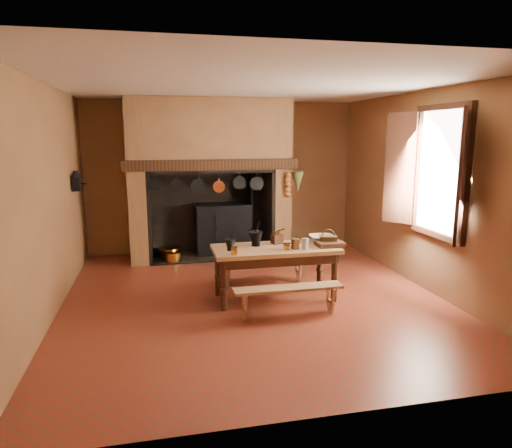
{
  "coord_description": "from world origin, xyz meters",
  "views": [
    {
      "loc": [
        -1.22,
        -5.79,
        2.18
      ],
      "look_at": [
        0.11,
        0.3,
        0.96
      ],
      "focal_mm": 32.0,
      "sensor_mm": 36.0,
      "label": 1
    }
  ],
  "objects": [
    {
      "name": "wall_coffee_mill",
      "position": [
        -2.42,
        1.55,
        1.52
      ],
      "size": [
        0.23,
        0.16,
        0.31
      ],
      "color": "black",
      "rests_on": "wall_left"
    },
    {
      "name": "work_table",
      "position": [
        0.28,
        -0.1,
        0.6
      ],
      "size": [
        1.66,
        0.74,
        0.72
      ],
      "color": "#B47E52",
      "rests_on": "floor"
    },
    {
      "name": "chimney_breast",
      "position": [
        -0.3,
        2.31,
        1.81
      ],
      "size": [
        2.95,
        0.96,
        2.8
      ],
      "color": "brown",
      "rests_on": "floor"
    },
    {
      "name": "wooden_tray",
      "position": [
        1.01,
        -0.21,
        0.75
      ],
      "size": [
        0.36,
        0.26,
        0.06
      ],
      "primitive_type": "cube",
      "rotation": [
        0.0,
        0.0,
        0.02
      ],
      "color": "#361B11",
      "rests_on": "work_table"
    },
    {
      "name": "bench_front",
      "position": [
        0.28,
        -0.74,
        0.28
      ],
      "size": [
        1.34,
        0.23,
        0.38
      ],
      "color": "#B47E52",
      "rests_on": "floor"
    },
    {
      "name": "bench_back",
      "position": [
        0.28,
        0.55,
        0.28
      ],
      "size": [
        1.33,
        0.23,
        0.37
      ],
      "color": "#B47E52",
      "rests_on": "floor"
    },
    {
      "name": "brass_mug_a",
      "position": [
        -0.31,
        -0.37,
        0.77
      ],
      "size": [
        0.1,
        0.1,
        0.1
      ],
      "primitive_type": "cylinder",
      "rotation": [
        0.0,
        0.0,
        -0.08
      ],
      "color": "#B37829",
      "rests_on": "work_table"
    },
    {
      "name": "iron_range",
      "position": [
        -0.04,
        2.45,
        0.48
      ],
      "size": [
        1.12,
        0.55,
        1.6
      ],
      "color": "black",
      "rests_on": "floor"
    },
    {
      "name": "ceiling",
      "position": [
        0.0,
        0.0,
        2.8
      ],
      "size": [
        5.5,
        5.5,
        0.0
      ],
      "primitive_type": "plane",
      "rotation": [
        3.14,
        0.0,
        0.0
      ],
      "color": "silver",
      "rests_on": "back_wall"
    },
    {
      "name": "brass_cup",
      "position": [
        0.4,
        -0.28,
        0.76
      ],
      "size": [
        0.12,
        0.12,
        0.09
      ],
      "primitive_type": "imported",
      "rotation": [
        0.0,
        0.0,
        -0.05
      ],
      "color": "#B37829",
      "rests_on": "work_table"
    },
    {
      "name": "wicker_basket",
      "position": [
        1.01,
        -0.14,
        0.79
      ],
      "size": [
        0.26,
        0.22,
        0.22
      ],
      "rotation": [
        0.0,
        0.0,
        -0.29
      ],
      "color": "#493316",
      "rests_on": "work_table"
    },
    {
      "name": "brass_mug_b",
      "position": [
        0.65,
        0.06,
        0.76
      ],
      "size": [
        0.09,
        0.09,
        0.08
      ],
      "primitive_type": "cylinder",
      "rotation": [
        0.0,
        0.0,
        0.38
      ],
      "color": "#B37829",
      "rests_on": "work_table"
    },
    {
      "name": "mixing_bowl",
      "position": [
        1.0,
        0.08,
        0.76
      ],
      "size": [
        0.37,
        0.37,
        0.09
      ],
      "primitive_type": "imported",
      "rotation": [
        0.0,
        0.0,
        -0.05
      ],
      "color": "#BDB291",
      "rests_on": "work_table"
    },
    {
      "name": "onion_string",
      "position": [
        1.0,
        1.79,
        1.33
      ],
      "size": [
        0.12,
        0.1,
        0.46
      ],
      "primitive_type": null,
      "color": "#AB5B1F",
      "rests_on": "chimney_breast"
    },
    {
      "name": "stoneware_crock",
      "position": [
        0.51,
        -0.24,
        0.78
      ],
      "size": [
        0.11,
        0.11,
        0.13
      ],
      "primitive_type": "cylinder",
      "rotation": [
        0.0,
        0.0,
        -0.05
      ],
      "color": "#55361F",
      "rests_on": "work_table"
    },
    {
      "name": "back_wall",
      "position": [
        0.0,
        2.75,
        1.4
      ],
      "size": [
        5.0,
        0.02,
        2.8
      ],
      "primitive_type": "cube",
      "color": "brown",
      "rests_on": "floor"
    },
    {
      "name": "wall_left",
      "position": [
        -2.5,
        0.0,
        1.4
      ],
      "size": [
        0.02,
        5.5,
        2.8
      ],
      "primitive_type": "cube",
      "color": "brown",
      "rests_on": "floor"
    },
    {
      "name": "wall_right",
      "position": [
        2.5,
        0.0,
        1.4
      ],
      "size": [
        0.02,
        5.5,
        2.8
      ],
      "primitive_type": "cube",
      "color": "brown",
      "rests_on": "floor"
    },
    {
      "name": "wall_front",
      "position": [
        0.0,
        -2.75,
        1.4
      ],
      "size": [
        5.0,
        0.02,
        2.8
      ],
      "primitive_type": "cube",
      "color": "brown",
      "rests_on": "floor"
    },
    {
      "name": "mortar_large",
      "position": [
        0.04,
        0.02,
        0.83
      ],
      "size": [
        0.19,
        0.19,
        0.33
      ],
      "rotation": [
        0.0,
        0.0,
        0.13
      ],
      "color": "black",
      "rests_on": "work_table"
    },
    {
      "name": "hanging_pans",
      "position": [
        -0.34,
        1.81,
        1.36
      ],
      "size": [
        1.92,
        0.29,
        0.27
      ],
      "color": "black",
      "rests_on": "chimney_breast"
    },
    {
      "name": "hearth_pans",
      "position": [
        -1.05,
        2.22,
        0.09
      ],
      "size": [
        0.51,
        0.62,
        0.2
      ],
      "color": "#B37829",
      "rests_on": "floor"
    },
    {
      "name": "herb_bunch",
      "position": [
        1.18,
        1.79,
        1.38
      ],
      "size": [
        0.2,
        0.2,
        0.35
      ],
      "primitive_type": "cone",
      "rotation": [
        3.14,
        0.0,
        0.0
      ],
      "color": "#4A5628",
      "rests_on": "chimney_breast"
    },
    {
      "name": "mortar_small",
      "position": [
        -0.33,
        -0.15,
        0.8
      ],
      "size": [
        0.15,
        0.15,
        0.25
      ],
      "rotation": [
        0.0,
        0.0,
        -0.05
      ],
      "color": "black",
      "rests_on": "work_table"
    },
    {
      "name": "floor",
      "position": [
        0.0,
        0.0,
        0.0
      ],
      "size": [
        5.5,
        5.5,
        0.0
      ],
      "primitive_type": "plane",
      "color": "maroon",
      "rests_on": "ground"
    },
    {
      "name": "glass_jar",
      "position": [
        0.64,
        -0.28,
        0.79
      ],
      "size": [
        0.1,
        0.1,
        0.14
      ],
      "primitive_type": "cylinder",
      "rotation": [
        0.0,
        0.0,
        -0.39
      ],
      "color": "beige",
      "rests_on": "work_table"
    },
    {
      "name": "window",
      "position": [
        2.35,
        -0.4,
        1.7
      ],
      "size": [
        0.39,
        1.75,
        1.76
      ],
      "color": "white",
      "rests_on": "wall_right"
    },
    {
      "name": "coffee_grinder",
      "position": [
        0.36,
        0.08,
        0.8
      ],
      "size": [
        0.19,
        0.16,
        0.21
      ],
      "rotation": [
        0.0,
        0.0,
        0.21
      ],
      "color": "#361B11",
      "rests_on": "work_table"
    }
  ]
}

